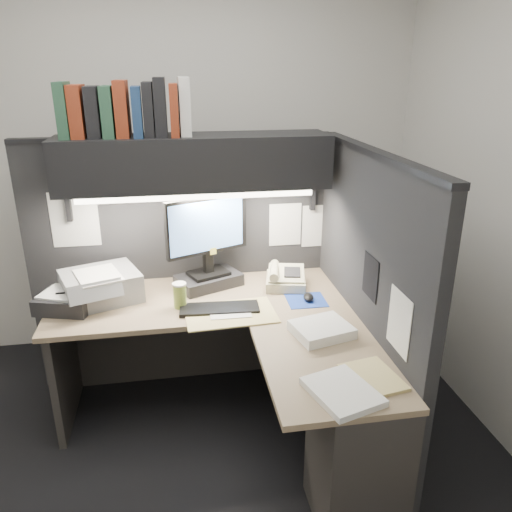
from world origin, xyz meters
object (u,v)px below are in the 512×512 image
at_px(overhead_shelf, 194,162).
at_px(notebook_stack, 67,301).
at_px(monitor, 208,252).
at_px(printer, 101,286).
at_px(desk, 270,390).
at_px(keyboard, 219,309).
at_px(coffee_cup, 180,296).
at_px(telephone, 286,279).

relative_size(overhead_shelf, notebook_stack, 5.16).
height_order(monitor, printer, monitor).
bearing_deg(desk, overhead_shelf, 111.79).
relative_size(overhead_shelf, keyboard, 3.51).
bearing_deg(keyboard, coffee_cup, 163.31).
distance_m(monitor, telephone, 0.51).
xyz_separation_m(overhead_shelf, telephone, (0.53, -0.11, -0.72)).
distance_m(keyboard, printer, 0.72).
height_order(coffee_cup, notebook_stack, coffee_cup).
relative_size(desk, overhead_shelf, 1.10).
xyz_separation_m(desk, coffee_cup, (-0.43, 0.46, 0.36)).
height_order(telephone, notebook_stack, telephone).
height_order(overhead_shelf, monitor, overhead_shelf).
bearing_deg(keyboard, notebook_stack, 172.38).
bearing_deg(overhead_shelf, keyboard, -77.00).
height_order(keyboard, coffee_cup, coffee_cup).
bearing_deg(overhead_shelf, notebook_stack, -164.73).
xyz_separation_m(overhead_shelf, printer, (-0.58, -0.11, -0.69)).
xyz_separation_m(coffee_cup, notebook_stack, (-0.63, 0.09, -0.02)).
xyz_separation_m(monitor, keyboard, (0.03, -0.35, -0.22)).
bearing_deg(monitor, keyboard, -108.19).
bearing_deg(desk, coffee_cup, 133.09).
height_order(overhead_shelf, keyboard, overhead_shelf).
relative_size(coffee_cup, printer, 0.33).
xyz_separation_m(monitor, notebook_stack, (-0.81, -0.18, -0.18)).
bearing_deg(printer, monitor, -13.32).
relative_size(printer, notebook_stack, 1.38).
bearing_deg(notebook_stack, telephone, 4.35).
bearing_deg(overhead_shelf, telephone, -11.67).
height_order(monitor, notebook_stack, monitor).
relative_size(overhead_shelf, monitor, 2.72).
distance_m(printer, notebook_stack, 0.21).
bearing_deg(keyboard, desk, -56.91).
xyz_separation_m(printer, notebook_stack, (-0.18, -0.10, -0.04)).
distance_m(telephone, coffee_cup, 0.68).
bearing_deg(coffee_cup, notebook_stack, 172.04).
relative_size(telephone, notebook_stack, 0.83).
relative_size(monitor, notebook_stack, 1.90).
xyz_separation_m(telephone, notebook_stack, (-1.28, -0.10, -0.00)).
bearing_deg(keyboard, telephone, 34.57).
relative_size(desk, monitor, 2.99).
distance_m(desk, keyboard, 0.53).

